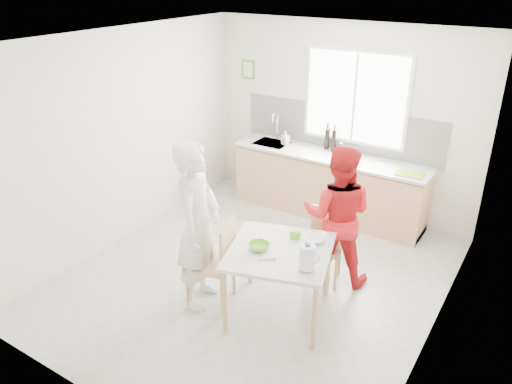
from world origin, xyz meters
TOP-DOWN VIEW (x-y plane):
  - ground at (0.00, 0.00)m, footprint 4.50×4.50m
  - room_shell at (0.00, 0.00)m, footprint 4.50×4.50m
  - window at (0.20, 2.23)m, footprint 1.50×0.06m
  - backsplash at (0.00, 2.24)m, footprint 3.00×0.02m
  - picture_frame at (-1.55, 2.23)m, footprint 0.22×0.03m
  - kitchen_counter at (-0.00, 1.95)m, footprint 2.84×0.64m
  - dining_table at (0.56, -0.43)m, footprint 1.25×1.25m
  - chair_left at (-0.09, -0.63)m, footprint 0.56×0.56m
  - chair_far at (0.66, 0.45)m, footprint 0.49×0.49m
  - person_white at (-0.27, -0.68)m, footprint 0.61×0.76m
  - person_red at (0.78, 0.47)m, footprint 0.94×0.82m
  - bowl_green at (0.38, -0.54)m, footprint 0.26×0.26m
  - bowl_white at (0.78, -0.11)m, footprint 0.25×0.25m
  - milk_jug at (0.95, -0.61)m, footprint 0.21×0.15m
  - green_box at (0.58, -0.14)m, footprint 0.12×0.12m
  - spoon at (0.55, -0.67)m, footprint 0.14×0.11m
  - cutting_board at (1.16, 1.84)m, footprint 0.36×0.26m
  - wine_bottle_a at (-0.02, 2.10)m, footprint 0.07×0.07m
  - wine_bottle_b at (-0.14, 2.15)m, footprint 0.07×0.07m
  - jar_amber at (0.11, 2.08)m, footprint 0.06×0.06m
  - soap_bottle at (-0.74, 2.00)m, footprint 0.12×0.12m

SIDE VIEW (x-z plane):
  - ground at x=0.00m, z-range 0.00..0.00m
  - kitchen_counter at x=0.00m, z-range -0.27..1.10m
  - chair_far at x=0.66m, z-range 0.04..0.90m
  - chair_left at x=-0.09m, z-range 0.05..1.03m
  - dining_table at x=0.56m, z-range 0.31..1.08m
  - spoon at x=0.55m, z-range 0.78..0.79m
  - bowl_white at x=0.78m, z-range 0.77..0.82m
  - bowl_green at x=0.38m, z-range 0.77..0.84m
  - green_box at x=0.58m, z-range 0.77..0.86m
  - person_red at x=0.78m, z-range 0.00..1.64m
  - person_white at x=-0.27m, z-range 0.00..1.83m
  - milk_jug at x=0.95m, z-range 0.78..1.05m
  - cutting_board at x=1.16m, z-range 0.92..0.93m
  - jar_amber at x=0.11m, z-range 0.92..1.08m
  - soap_bottle at x=-0.74m, z-range 0.92..1.13m
  - wine_bottle_b at x=-0.14m, z-range 0.92..1.22m
  - wine_bottle_a at x=-0.02m, z-range 0.92..1.24m
  - backsplash at x=0.00m, z-range 0.90..1.55m
  - room_shell at x=0.00m, z-range -0.61..3.89m
  - window at x=0.20m, z-range 1.05..2.35m
  - picture_frame at x=-1.55m, z-range 1.76..2.04m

